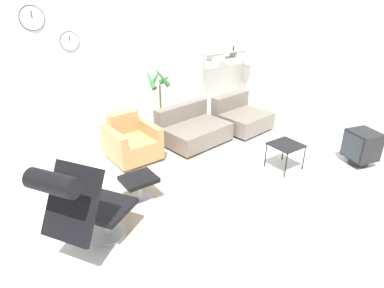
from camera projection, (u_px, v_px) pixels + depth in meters
The scene contains 13 objects.
ground_plane at pixel (186, 195), 4.82m from camera, with size 12.00×12.00×0.00m, color silver.
wall_back at pixel (100, 61), 6.30m from camera, with size 12.00×0.09×2.80m.
wall_right at pixel (353, 64), 6.08m from camera, with size 0.06×12.00×2.80m.
round_rug at pixel (191, 194), 4.84m from camera, with size 2.48×2.48×0.01m.
lounge_chair at pixel (80, 201), 3.49m from camera, with size 1.16×1.01×1.19m.
ottoman at pixel (139, 184), 4.59m from camera, with size 0.45×0.38×0.37m.
armchair_red at pixel (131, 143), 5.72m from camera, with size 0.78×0.81×0.75m.
couch_low at pixel (192, 130), 6.34m from camera, with size 1.28×1.06×0.67m.
couch_second at pixel (241, 118), 6.91m from camera, with size 1.05×1.02×0.67m.
side_table at pixel (286, 147), 5.36m from camera, with size 0.46×0.46×0.43m.
crt_television at pixel (362, 147), 5.53m from camera, with size 0.52×0.54×0.57m.
potted_plant at pixel (160, 106), 6.65m from camera, with size 0.47×0.45×1.35m.
shelf_unit at pixel (230, 52), 7.58m from camera, with size 1.25×0.28×1.65m.
Camera 1 is at (-2.24, -3.37, 2.72)m, focal length 32.00 mm.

